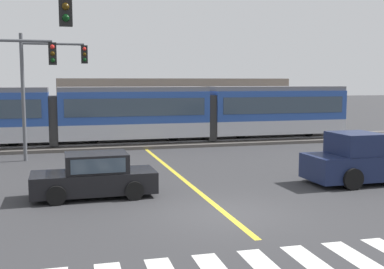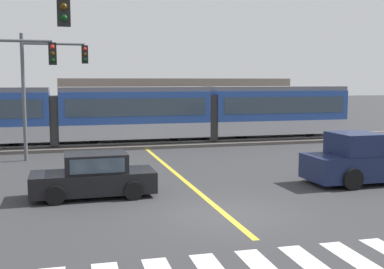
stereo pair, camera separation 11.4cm
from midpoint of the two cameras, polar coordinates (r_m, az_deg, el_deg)
ground_plane at (r=14.67m, az=4.15°, el=-9.41°), size 200.00×200.00×0.00m
track_bed at (r=30.02m, az=-5.88°, el=-1.09°), size 120.00×4.00×0.18m
rail_near at (r=29.29m, az=-5.66°, el=-1.00°), size 120.00×0.08×0.10m
rail_far at (r=30.71m, az=-6.09°, el=-0.66°), size 120.00×0.08×0.10m
light_rail_tram at (r=29.76m, az=-6.73°, el=2.62°), size 28.00×2.64×3.43m
crosswalk_stripe_5 at (r=11.02m, az=14.84°, el=-15.05°), size 0.60×2.81×0.01m
crosswalk_stripe_6 at (r=11.56m, az=19.77°, el=-14.17°), size 0.60×2.81×0.01m
lane_centre_line at (r=20.09m, az=-1.27°, el=-5.05°), size 0.20×16.52×0.01m
sedan_crossing at (r=16.97m, az=-11.38°, el=-4.91°), size 4.21×1.95×1.52m
pickup_truck at (r=20.19m, az=20.47°, el=-2.98°), size 5.43×2.30×1.98m
traffic_light_far_left at (r=25.11m, az=-16.89°, el=6.36°), size 3.25×0.38×6.29m
building_backdrop_far at (r=38.86m, az=-2.25°, el=3.58°), size 17.74×6.00×4.14m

